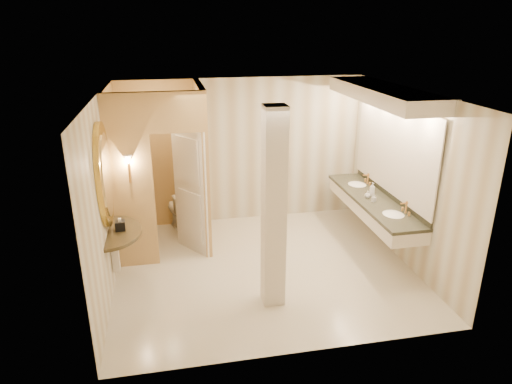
# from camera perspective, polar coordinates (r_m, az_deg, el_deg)

# --- Properties ---
(floor) EXTENTS (4.50, 4.50, 0.00)m
(floor) POSITION_cam_1_polar(r_m,az_deg,el_deg) (7.25, 0.97, -9.42)
(floor) COLOR beige
(floor) RESTS_ON ground
(ceiling) EXTENTS (4.50, 4.50, 0.00)m
(ceiling) POSITION_cam_1_polar(r_m,az_deg,el_deg) (6.35, 1.12, 12.19)
(ceiling) COLOR white
(ceiling) RESTS_ON wall_back
(wall_back) EXTENTS (4.50, 0.02, 2.70)m
(wall_back) POSITION_cam_1_polar(r_m,az_deg,el_deg) (8.56, -1.78, 5.12)
(wall_back) COLOR beige
(wall_back) RESTS_ON floor
(wall_front) EXTENTS (4.50, 0.02, 2.70)m
(wall_front) POSITION_cam_1_polar(r_m,az_deg,el_deg) (4.91, 5.98, -7.13)
(wall_front) COLOR beige
(wall_front) RESTS_ON floor
(wall_left) EXTENTS (0.02, 4.00, 2.70)m
(wall_left) POSITION_cam_1_polar(r_m,az_deg,el_deg) (6.61, -18.39, -0.65)
(wall_left) COLOR beige
(wall_left) RESTS_ON floor
(wall_right) EXTENTS (0.02, 4.00, 2.70)m
(wall_right) POSITION_cam_1_polar(r_m,az_deg,el_deg) (7.47, 18.18, 1.76)
(wall_right) COLOR beige
(wall_right) RESTS_ON floor
(toilet_closet) EXTENTS (1.50, 1.55, 2.70)m
(toilet_closet) POSITION_cam_1_polar(r_m,az_deg,el_deg) (7.45, -9.08, 2.81)
(toilet_closet) COLOR tan
(toilet_closet) RESTS_ON floor
(wall_sconce) EXTENTS (0.14, 0.14, 0.42)m
(wall_sconce) POSITION_cam_1_polar(r_m,az_deg,el_deg) (6.87, -15.67, 3.78)
(wall_sconce) COLOR gold
(wall_sconce) RESTS_ON toilet_closet
(vanity) EXTENTS (0.75, 2.77, 2.09)m
(vanity) POSITION_cam_1_polar(r_m,az_deg,el_deg) (7.60, 15.20, 4.60)
(vanity) COLOR silver
(vanity) RESTS_ON floor
(console_shelf) EXTENTS (1.10, 1.10, 2.00)m
(console_shelf) POSITION_cam_1_polar(r_m,az_deg,el_deg) (6.52, -18.16, -0.91)
(console_shelf) COLOR black
(console_shelf) RESTS_ON floor
(pillar) EXTENTS (0.28, 0.28, 2.70)m
(pillar) POSITION_cam_1_polar(r_m,az_deg,el_deg) (5.85, 2.24, -2.31)
(pillar) COLOR silver
(pillar) RESTS_ON floor
(tissue_box) EXTENTS (0.14, 0.14, 0.13)m
(tissue_box) POSITION_cam_1_polar(r_m,az_deg,el_deg) (6.68, -16.61, -4.04)
(tissue_box) COLOR black
(tissue_box) RESTS_ON console_shelf
(toilet) EXTENTS (0.65, 0.87, 0.79)m
(toilet) POSITION_cam_1_polar(r_m,az_deg,el_deg) (8.50, -9.40, -2.05)
(toilet) COLOR white
(toilet) RESTS_ON floor
(soap_bottle_a) EXTENTS (0.07, 0.07, 0.12)m
(soap_bottle_a) POSITION_cam_1_polar(r_m,az_deg,el_deg) (7.63, 14.51, -0.77)
(soap_bottle_a) COLOR beige
(soap_bottle_a) RESTS_ON vanity
(soap_bottle_b) EXTENTS (0.11, 0.11, 0.12)m
(soap_bottle_b) POSITION_cam_1_polar(r_m,az_deg,el_deg) (7.78, 13.77, -0.29)
(soap_bottle_b) COLOR silver
(soap_bottle_b) RESTS_ON vanity
(soap_bottle_c) EXTENTS (0.10, 0.10, 0.23)m
(soap_bottle_c) POSITION_cam_1_polar(r_m,az_deg,el_deg) (7.87, 14.32, 0.33)
(soap_bottle_c) COLOR #C6B28C
(soap_bottle_c) RESTS_ON vanity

